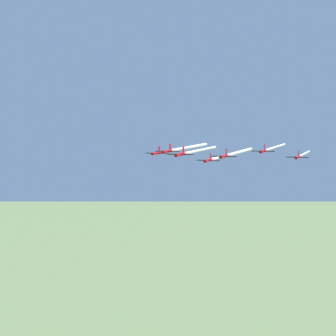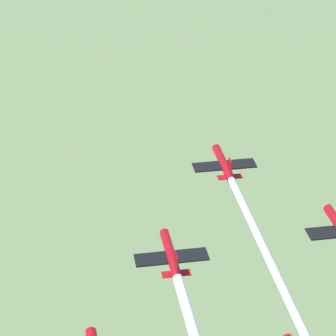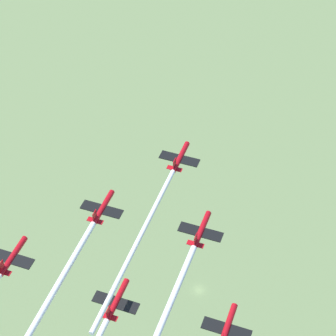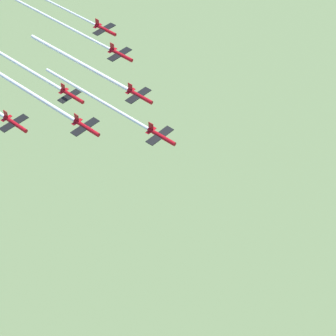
{
  "view_description": "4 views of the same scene",
  "coord_description": "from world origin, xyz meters",
  "px_view_note": "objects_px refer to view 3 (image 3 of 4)",
  "views": [
    {
      "loc": [
        -123.62,
        104.38,
        138.46
      ],
      "look_at": [
        30.49,
        -33.72,
        120.31
      ],
      "focal_mm": 70.0,
      "sensor_mm": 36.0,
      "label": 1
    },
    {
      "loc": [
        59.37,
        -134.73,
        177.58
      ],
      "look_at": [
        25.82,
        -42.86,
        122.4
      ],
      "focal_mm": 85.0,
      "sensor_mm": 36.0,
      "label": 2
    },
    {
      "loc": [
        109.95,
        -110.71,
        221.02
      ],
      "look_at": [
        30.91,
        -43.0,
        119.53
      ],
      "focal_mm": 70.0,
      "sensor_mm": 36.0,
      "label": 3
    },
    {
      "loc": [
        74.58,
        83.1,
        238.16
      ],
      "look_at": [
        34.07,
        -35.13,
        118.71
      ],
      "focal_mm": 70.0,
      "sensor_mm": 36.0,
      "label": 4
    }
  ],
  "objects_px": {
    "jet_2": "(201,231)",
    "jet_3": "(12,257)",
    "jet_0": "(180,158)",
    "jet_5": "(227,328)",
    "jet_4": "(116,301)",
    "jet_1": "(102,208)"
  },
  "relations": [
    {
      "from": "jet_1",
      "to": "jet_2",
      "type": "height_order",
      "value": "jet_2"
    },
    {
      "from": "jet_0",
      "to": "jet_5",
      "type": "bearing_deg",
      "value": -59.53
    },
    {
      "from": "jet_2",
      "to": "jet_3",
      "type": "xyz_separation_m",
      "value": [
        -18.53,
        -31.05,
        -0.37
      ]
    },
    {
      "from": "jet_0",
      "to": "jet_2",
      "type": "xyz_separation_m",
      "value": [
        17.93,
        -10.31,
        -0.24
      ]
    },
    {
      "from": "jet_3",
      "to": "jet_5",
      "type": "distance_m",
      "value": 41.98
    },
    {
      "from": "jet_3",
      "to": "jet_5",
      "type": "relative_size",
      "value": 1.0
    },
    {
      "from": "jet_0",
      "to": "jet_3",
      "type": "height_order",
      "value": "jet_0"
    },
    {
      "from": "jet_3",
      "to": "jet_5",
      "type": "height_order",
      "value": "jet_3"
    },
    {
      "from": "jet_1",
      "to": "jet_0",
      "type": "bearing_deg",
      "value": 59.53
    },
    {
      "from": "jet_4",
      "to": "jet_0",
      "type": "bearing_deg",
      "value": 90.0
    },
    {
      "from": "jet_2",
      "to": "jet_5",
      "type": "bearing_deg",
      "value": -59.53
    },
    {
      "from": "jet_4",
      "to": "jet_5",
      "type": "height_order",
      "value": "jet_5"
    },
    {
      "from": "jet_1",
      "to": "jet_3",
      "type": "distance_m",
      "value": 20.71
    },
    {
      "from": "jet_2",
      "to": "jet_3",
      "type": "bearing_deg",
      "value": -150.46
    },
    {
      "from": "jet_2",
      "to": "jet_4",
      "type": "relative_size",
      "value": 1.0
    },
    {
      "from": "jet_1",
      "to": "jet_4",
      "type": "distance_m",
      "value": 20.89
    },
    {
      "from": "jet_5",
      "to": "jet_0",
      "type": "bearing_deg",
      "value": 120.47
    },
    {
      "from": "jet_3",
      "to": "jet_4",
      "type": "bearing_deg",
      "value": -0.0
    },
    {
      "from": "jet_0",
      "to": "jet_4",
      "type": "relative_size",
      "value": 1.0
    },
    {
      "from": "jet_4",
      "to": "jet_5",
      "type": "xyz_separation_m",
      "value": [
        18.23,
        10.37,
        2.32
      ]
    },
    {
      "from": "jet_4",
      "to": "jet_5",
      "type": "bearing_deg",
      "value": -0.0
    },
    {
      "from": "jet_2",
      "to": "jet_3",
      "type": "distance_m",
      "value": 36.16
    }
  ]
}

